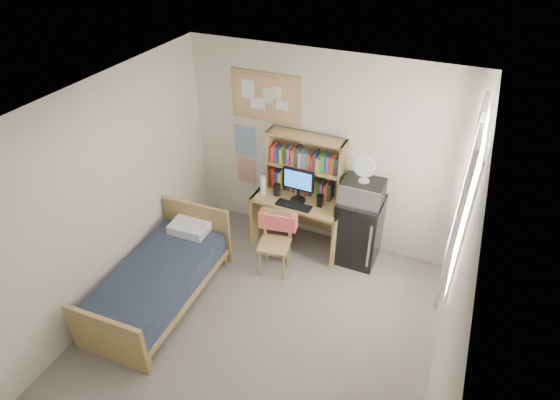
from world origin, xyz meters
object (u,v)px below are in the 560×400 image
at_px(monitor, 298,186).
at_px(microwave, 363,192).
at_px(desk, 299,221).
at_px(speaker_left, 277,190).
at_px(bed, 159,284).
at_px(bulletin_board, 265,97).
at_px(desk_chair, 274,244).
at_px(speaker_right, 320,201).
at_px(mini_fridge, 359,230).
at_px(desk_fan, 365,170).

xyz_separation_m(monitor, microwave, (0.81, 0.07, 0.08)).
bearing_deg(desk, speaker_left, -168.69).
bearing_deg(bed, speaker_left, 61.28).
relative_size(bulletin_board, desk, 0.79).
bearing_deg(desk_chair, speaker_left, 101.03).
bearing_deg(bulletin_board, speaker_right, -22.19).
bearing_deg(mini_fridge, microwave, -90.00).
relative_size(mini_fridge, speaker_left, 5.26).
relative_size(bulletin_board, speaker_right, 5.68).
relative_size(monitor, speaker_right, 2.67).
bearing_deg(bed, bulletin_board, 73.79).
height_order(bulletin_board, desk_chair, bulletin_board).
height_order(desk_chair, monitor, monitor).
relative_size(desk, speaker_right, 7.21).
xyz_separation_m(desk_chair, desk_fan, (0.89, 0.63, 0.94)).
xyz_separation_m(bulletin_board, desk, (0.61, -0.30, -1.55)).
height_order(bulletin_board, bed, bulletin_board).
relative_size(monitor, desk_fan, 1.36).
height_order(desk, desk_chair, desk_chair).
relative_size(desk, mini_fridge, 1.31).
xyz_separation_m(mini_fridge, microwave, (-0.00, -0.02, 0.60)).
distance_m(bulletin_board, bed, 2.61).
distance_m(speaker_left, desk_fan, 1.22).
bearing_deg(bulletin_board, microwave, -11.64).
bearing_deg(mini_fridge, speaker_right, -168.53).
bearing_deg(mini_fridge, desk_fan, -90.00).
distance_m(monitor, speaker_right, 0.33).
xyz_separation_m(speaker_right, desk_fan, (0.51, 0.08, 0.53)).
distance_m(monitor, speaker_left, 0.33).
bearing_deg(monitor, desk_fan, 6.49).
distance_m(bed, speaker_right, 2.19).
distance_m(desk_chair, bed, 1.45).
relative_size(bulletin_board, desk_fan, 2.90).
height_order(speaker_left, speaker_right, speaker_left).
height_order(desk, bed, desk).
xyz_separation_m(desk_chair, speaker_right, (0.39, 0.55, 0.42)).
xyz_separation_m(bulletin_board, bed, (-0.50, -1.94, -1.67)).
bearing_deg(microwave, speaker_right, -170.73).
xyz_separation_m(desk, mini_fridge, (0.80, 0.03, 0.08)).
distance_m(bed, desk_fan, 2.76).
xyz_separation_m(bulletin_board, desk_chair, (0.52, -0.92, -1.51)).
distance_m(desk, speaker_left, 0.55).
height_order(desk_chair, bed, desk_chair).
relative_size(speaker_right, desk_fan, 0.51).
relative_size(monitor, speaker_left, 2.56).
height_order(mini_fridge, monitor, monitor).
xyz_separation_m(bed, monitor, (1.11, 1.58, 0.72)).
relative_size(mini_fridge, microwave, 1.83).
relative_size(desk, monitor, 2.70).
distance_m(bed, speaker_left, 1.87).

